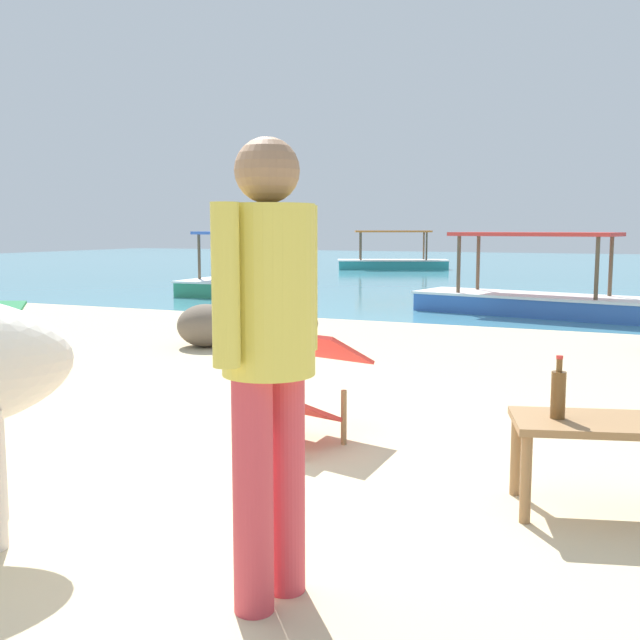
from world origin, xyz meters
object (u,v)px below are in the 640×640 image
object	(u,v)px
deck_chair_far	(305,379)
person_standing	(269,338)
low_bench_table	(597,435)
boat_blue	(532,297)
bottle	(558,393)
boat_teal	(393,261)
boat_green	(241,278)

from	to	relation	value
deck_chair_far	person_standing	world-z (taller)	person_standing
low_bench_table	person_standing	world-z (taller)	person_standing
person_standing	boat_blue	distance (m)	9.79
low_bench_table	bottle	distance (m)	0.26
low_bench_table	boat_blue	size ratio (longest dim) A/B	0.22
low_bench_table	boat_teal	size ratio (longest dim) A/B	0.22
person_standing	boat_green	size ratio (longest dim) A/B	0.44
bottle	boat_teal	xyz separation A→B (m)	(-7.37, 20.24, -0.31)
low_bench_table	person_standing	size ratio (longest dim) A/B	0.53
boat_blue	bottle	bearing A→B (deg)	-69.76
bottle	boat_teal	bearing A→B (deg)	110.00
low_bench_table	boat_blue	world-z (taller)	boat_blue
boat_teal	boat_green	size ratio (longest dim) A/B	1.04
deck_chair_far	boat_green	size ratio (longest dim) A/B	0.24
boat_teal	boat_blue	size ratio (longest dim) A/B	1.00
person_standing	boat_teal	xyz separation A→B (m)	(-6.54, 21.54, -0.70)
deck_chair_far	boat_green	distance (m)	11.62
bottle	boat_green	xyz separation A→B (m)	(-7.65, 10.50, -0.31)
person_standing	boat_blue	xyz separation A→B (m)	(-0.42, 9.76, -0.70)
low_bench_table	boat_blue	bearing A→B (deg)	83.70
deck_chair_far	bottle	bearing A→B (deg)	83.26
bottle	deck_chair_far	bearing A→B (deg)	158.89
person_standing	boat_teal	size ratio (longest dim) A/B	0.42
low_bench_table	deck_chair_far	distance (m)	1.83
low_bench_table	person_standing	xyz separation A→B (m)	(-1.01, -1.35, 0.58)
low_bench_table	bottle	world-z (taller)	bottle
deck_chair_far	boat_blue	distance (m)	7.86
bottle	boat_blue	distance (m)	8.56
low_bench_table	person_standing	distance (m)	1.78
bottle	deck_chair_far	world-z (taller)	bottle
deck_chair_far	boat_blue	xyz separation A→B (m)	(0.32, 7.85, -0.13)
boat_teal	boat_green	xyz separation A→B (m)	(-0.28, -9.74, 0.00)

